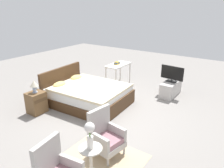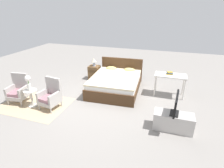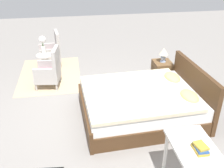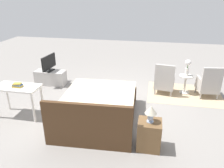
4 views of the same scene
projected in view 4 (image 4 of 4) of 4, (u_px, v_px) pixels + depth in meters
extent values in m
plane|color=gray|center=(113.00, 103.00, 5.93)|extent=(16.00, 16.00, 0.00)
cube|color=tan|center=(184.00, 94.00, 6.44)|extent=(2.10, 1.50, 0.01)
cube|color=#472D19|center=(98.00, 114.00, 5.14)|extent=(1.76, 2.25, 0.28)
cube|color=white|center=(98.00, 104.00, 5.03)|extent=(1.69, 2.16, 0.24)
cube|color=beige|center=(99.00, 96.00, 5.05)|extent=(1.73, 1.99, 0.06)
cube|color=#472D19|center=(87.00, 127.00, 4.05)|extent=(1.69, 0.17, 0.96)
cube|color=#472D19|center=(106.00, 92.00, 6.07)|extent=(1.69, 0.15, 0.40)
ellipsoid|color=#DBC670|center=(109.00, 115.00, 4.22)|extent=(0.45, 0.30, 0.14)
ellipsoid|color=#DBC670|center=(72.00, 112.00, 4.31)|extent=(0.45, 0.30, 0.14)
cylinder|color=#ADA8A3|center=(211.00, 90.00, 6.50)|extent=(0.04, 0.04, 0.16)
cylinder|color=#ADA8A3|center=(196.00, 89.00, 6.53)|extent=(0.04, 0.04, 0.16)
cylinder|color=#ADA8A3|center=(217.00, 97.00, 6.08)|extent=(0.04, 0.04, 0.16)
cylinder|color=#ADA8A3|center=(200.00, 96.00, 6.10)|extent=(0.04, 0.04, 0.16)
cube|color=#ADA8A3|center=(207.00, 88.00, 6.25)|extent=(0.61, 0.61, 0.12)
cube|color=gray|center=(207.00, 85.00, 6.20)|extent=(0.56, 0.56, 0.10)
cube|color=#ADA8A3|center=(212.00, 79.00, 5.89)|extent=(0.55, 0.15, 0.64)
cube|color=#ADA8A3|center=(216.00, 83.00, 6.16)|extent=(0.14, 0.52, 0.26)
cube|color=#ADA8A3|center=(200.00, 82.00, 6.18)|extent=(0.14, 0.52, 0.26)
cylinder|color=#ADA8A3|center=(172.00, 88.00, 6.64)|extent=(0.04, 0.04, 0.16)
cylinder|color=#ADA8A3|center=(157.00, 86.00, 6.78)|extent=(0.04, 0.04, 0.16)
cylinder|color=#ADA8A3|center=(171.00, 94.00, 6.24)|extent=(0.04, 0.04, 0.16)
cylinder|color=#ADA8A3|center=(155.00, 92.00, 6.38)|extent=(0.04, 0.04, 0.16)
cube|color=#ADA8A3|center=(164.00, 85.00, 6.46)|extent=(0.61, 0.61, 0.12)
cube|color=gray|center=(164.00, 82.00, 6.41)|extent=(0.56, 0.56, 0.10)
cube|color=#ADA8A3|center=(164.00, 76.00, 6.11)|extent=(0.55, 0.16, 0.64)
cube|color=#ADA8A3|center=(173.00, 80.00, 6.31)|extent=(0.14, 0.52, 0.26)
cube|color=#ADA8A3|center=(157.00, 78.00, 6.45)|extent=(0.14, 0.52, 0.26)
cylinder|color=beige|center=(184.00, 92.00, 6.51)|extent=(0.28, 0.28, 0.03)
cylinder|color=beige|center=(185.00, 84.00, 6.41)|extent=(0.06, 0.06, 0.50)
cylinder|color=beige|center=(186.00, 76.00, 6.30)|extent=(0.40, 0.40, 0.02)
cylinder|color=silver|center=(187.00, 72.00, 6.26)|extent=(0.11, 0.11, 0.22)
cylinder|color=#477538|center=(188.00, 67.00, 6.19)|extent=(0.02, 0.02, 0.10)
sphere|color=silver|center=(188.00, 63.00, 6.14)|extent=(0.17, 0.17, 0.17)
cube|color=brown|center=(149.00, 135.00, 4.13)|extent=(0.44, 0.40, 0.58)
cube|color=brown|center=(150.00, 124.00, 4.27)|extent=(0.37, 0.01, 0.09)
cylinder|color=#9EADC6|center=(150.00, 121.00, 4.01)|extent=(0.13, 0.13, 0.02)
ellipsoid|color=#9EADC6|center=(150.00, 117.00, 3.98)|extent=(0.11, 0.11, 0.16)
cone|color=beige|center=(151.00, 110.00, 3.92)|extent=(0.22, 0.22, 0.15)
cube|color=#B7B2AD|center=(51.00, 78.00, 7.02)|extent=(0.96, 0.40, 0.46)
cube|color=black|center=(50.00, 70.00, 6.92)|extent=(0.23, 0.34, 0.03)
cylinder|color=black|center=(50.00, 69.00, 6.91)|extent=(0.04, 0.04, 0.05)
cube|color=black|center=(49.00, 62.00, 6.81)|extent=(0.11, 0.74, 0.43)
cube|color=black|center=(48.00, 62.00, 6.82)|extent=(0.07, 0.68, 0.38)
cylinder|color=silver|center=(42.00, 100.00, 5.31)|extent=(0.05, 0.05, 0.73)
cylinder|color=silver|center=(8.00, 96.00, 5.48)|extent=(0.05, 0.05, 0.73)
cylinder|color=silver|center=(33.00, 108.00, 4.93)|extent=(0.05, 0.05, 0.73)
cube|color=silver|center=(17.00, 87.00, 5.05)|extent=(1.04, 0.52, 0.04)
cube|color=#B79333|center=(18.00, 86.00, 5.00)|extent=(0.21, 0.14, 0.04)
cube|color=#284C8E|center=(17.00, 85.00, 4.99)|extent=(0.21, 0.13, 0.02)
cube|color=#B79333|center=(17.00, 84.00, 4.98)|extent=(0.19, 0.15, 0.03)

